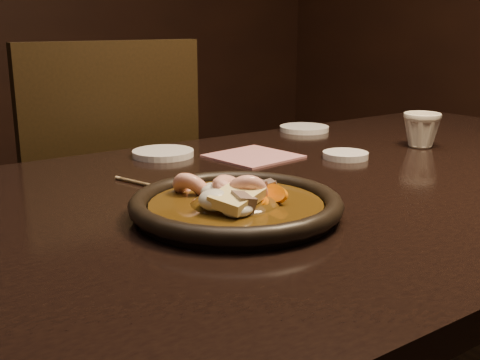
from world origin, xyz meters
TOP-DOWN VIEW (x-y plane):
  - table at (0.00, 0.00)m, footprint 1.60×0.90m
  - chair at (-0.21, 0.68)m, footprint 0.47×0.47m
  - plate at (-0.31, -0.08)m, footprint 0.31×0.31m
  - stirfry at (-0.31, -0.07)m, footprint 0.15×0.19m
  - soy_dish at (0.09, 0.10)m, footprint 0.09×0.09m
  - saucer_left at (-0.20, 0.34)m, footprint 0.13×0.13m
  - saucer_right at (0.24, 0.39)m, footprint 0.12×0.12m
  - tea_cup at (0.31, 0.08)m, footprint 0.10×0.09m
  - chopsticks at (-0.33, 0.11)m, footprint 0.07×0.22m
  - napkin at (-0.06, 0.22)m, footprint 0.17×0.17m

SIDE VIEW (x-z plane):
  - chair at x=-0.21m, z-range 0.04..1.02m
  - table at x=0.00m, z-range 0.30..1.05m
  - napkin at x=-0.06m, z-range 0.75..0.75m
  - chopsticks at x=-0.33m, z-range 0.75..0.76m
  - saucer_right at x=0.24m, z-range 0.75..0.76m
  - saucer_left at x=-0.20m, z-range 0.75..0.76m
  - soy_dish at x=0.09m, z-range 0.75..0.76m
  - plate at x=-0.31m, z-range 0.75..0.78m
  - stirfry at x=-0.31m, z-range 0.74..0.81m
  - tea_cup at x=0.31m, z-range 0.75..0.83m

